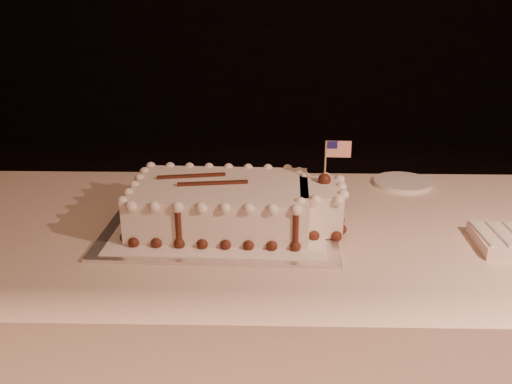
{
  "coord_description": "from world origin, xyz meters",
  "views": [
    {
      "loc": [
        -0.3,
        -0.61,
        1.3
      ],
      "look_at": [
        -0.33,
        0.61,
        0.84
      ],
      "focal_mm": 40.0,
      "sensor_mm": 36.0,
      "label": 1
    }
  ],
  "objects_px": {
    "banquet_table": "(386,363)",
    "sheet_cake": "(234,204)",
    "cake_board": "(222,225)",
    "side_plate": "(403,183)"
  },
  "relations": [
    {
      "from": "cake_board",
      "to": "side_plate",
      "type": "relative_size",
      "value": 3.28
    },
    {
      "from": "cake_board",
      "to": "sheet_cake",
      "type": "bearing_deg",
      "value": 0.25
    },
    {
      "from": "banquet_table",
      "to": "side_plate",
      "type": "distance_m",
      "value": 0.49
    },
    {
      "from": "banquet_table",
      "to": "sheet_cake",
      "type": "distance_m",
      "value": 0.58
    },
    {
      "from": "side_plate",
      "to": "sheet_cake",
      "type": "bearing_deg",
      "value": -146.79
    },
    {
      "from": "cake_board",
      "to": "sheet_cake",
      "type": "relative_size",
      "value": 1.04
    },
    {
      "from": "banquet_table",
      "to": "side_plate",
      "type": "xyz_separation_m",
      "value": [
        0.07,
        0.3,
        0.38
      ]
    },
    {
      "from": "side_plate",
      "to": "cake_board",
      "type": "bearing_deg",
      "value": -148.41
    },
    {
      "from": "cake_board",
      "to": "side_plate",
      "type": "distance_m",
      "value": 0.57
    },
    {
      "from": "banquet_table",
      "to": "side_plate",
      "type": "height_order",
      "value": "side_plate"
    }
  ]
}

